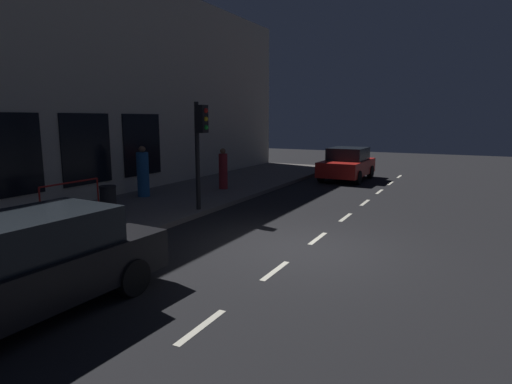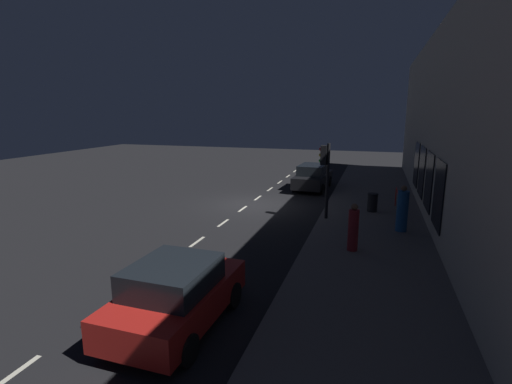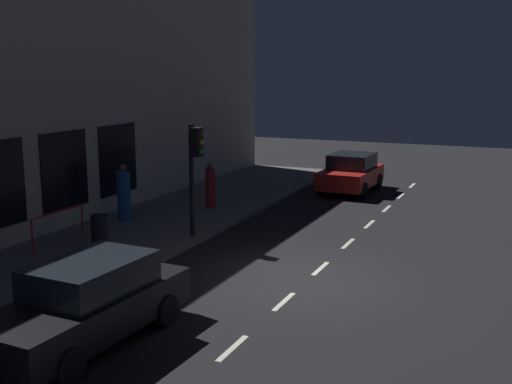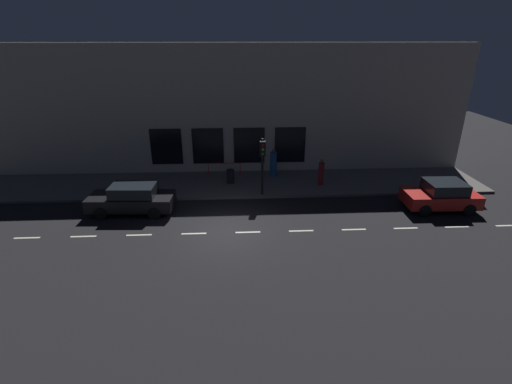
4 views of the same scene
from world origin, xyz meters
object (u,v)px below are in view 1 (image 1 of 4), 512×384
object	(u,v)px
parked_car_0	(347,164)
trash_bin	(108,200)
traffic_light	(200,136)
pedestrian_0	(143,174)
parked_car_1	(28,266)
pedestrian_1	(223,170)

from	to	relation	value
parked_car_0	trash_bin	xyz separation A→B (m)	(4.13, 11.47, -0.20)
traffic_light	pedestrian_0	bearing A→B (deg)	-16.40
parked_car_1	pedestrian_1	world-z (taller)	pedestrian_1
parked_car_0	pedestrian_0	bearing A→B (deg)	59.82
traffic_light	pedestrian_1	bearing A→B (deg)	-68.34
pedestrian_1	parked_car_1	bearing A→B (deg)	-153.38
parked_car_0	pedestrian_1	bearing A→B (deg)	59.86
parked_car_1	pedestrian_0	size ratio (longest dim) A/B	2.43
pedestrian_1	pedestrian_0	bearing A→B (deg)	159.02
traffic_light	parked_car_0	distance (m)	9.95
parked_car_0	trash_bin	distance (m)	12.19
parked_car_0	parked_car_1	xyz separation A→B (m)	(0.43, 16.63, 0.00)
pedestrian_0	trash_bin	xyz separation A→B (m)	(-1.15, 2.82, -0.41)
parked_car_0	pedestrian_1	distance (m)	6.83
traffic_light	parked_car_0	size ratio (longest dim) A/B	0.87
parked_car_0	pedestrian_1	world-z (taller)	pedestrian_1
pedestrian_1	traffic_light	bearing A→B (deg)	-147.82
pedestrian_0	trash_bin	bearing A→B (deg)	-25.87
parked_car_1	trash_bin	bearing A→B (deg)	-51.69
traffic_light	parked_car_1	world-z (taller)	traffic_light
parked_car_0	pedestrian_0	distance (m)	10.13
traffic_light	pedestrian_1	world-z (taller)	traffic_light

